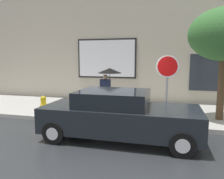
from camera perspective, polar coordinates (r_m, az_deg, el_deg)
ground_plane at (r=6.87m, az=2.28°, el=-12.24°), size 60.00×60.00×0.00m
sidewalk at (r=9.68m, az=6.08°, el=-5.80°), size 20.00×4.00×0.15m
building_facade at (r=11.93m, az=8.09°, el=13.24°), size 20.00×0.67×7.00m
parked_car at (r=6.56m, az=1.85°, el=-6.66°), size 4.53×1.95×1.44m
fire_hydrant at (r=9.42m, az=-17.28°, el=-3.83°), size 0.30×0.44×0.73m
pedestrian_with_umbrella at (r=9.71m, az=-0.92°, el=3.59°), size 1.07×1.07×1.82m
stop_sign at (r=7.66m, az=14.07°, el=3.49°), size 0.76×0.10×2.35m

